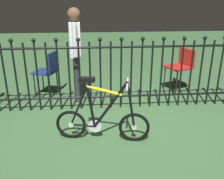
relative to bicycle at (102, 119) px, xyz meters
The scene contains 6 objects.
ground_plane 0.48m from the bicycle, 28.22° to the left, with size 20.00×20.00×0.00m, color #3A6138.
iron_fence 1.09m from the bicycle, 75.81° to the left, with size 4.74×0.07×1.25m.
bicycle is the anchor object (origin of this frame).
chair_navy 1.90m from the bicycle, 119.20° to the left, with size 0.49×0.49×0.85m.
chair_red 2.39m from the bicycle, 46.50° to the left, with size 0.57×0.57×0.83m.
person_visitor 1.59m from the bicycle, 105.40° to the left, with size 0.22×0.48×1.63m.
Camera 1 is at (-0.44, -3.08, 1.82)m, focal length 39.97 mm.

